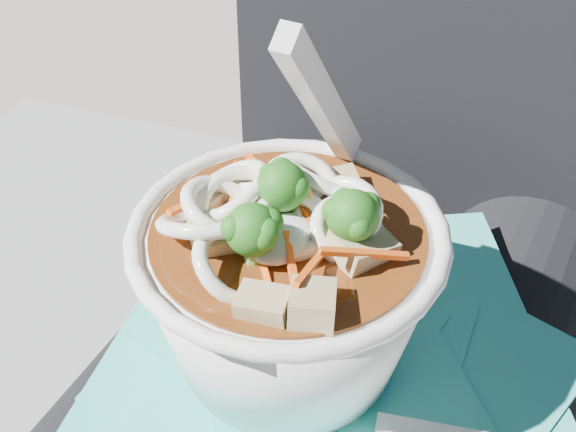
% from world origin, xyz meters
% --- Properties ---
extents(person_body, '(0.34, 0.94, 1.00)m').
position_xyz_m(person_body, '(-0.00, 0.09, 0.55)').
color(person_body, black).
rests_on(person_body, ground).
extents(plastic_bag, '(0.30, 0.35, 0.02)m').
position_xyz_m(plastic_bag, '(0.02, -0.00, 0.61)').
color(plastic_bag, '#2CBAAB').
rests_on(plastic_bag, lap).
extents(udon_bowl, '(0.17, 0.17, 0.20)m').
position_xyz_m(udon_bowl, '(-0.02, 0.00, 0.67)').
color(udon_bowl, white).
rests_on(udon_bowl, plastic_bag).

